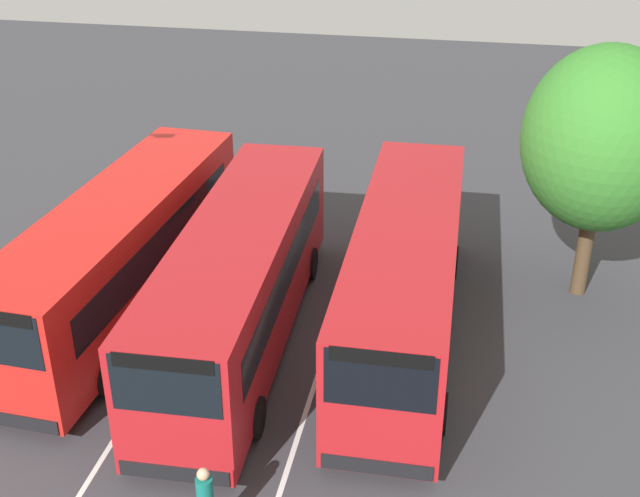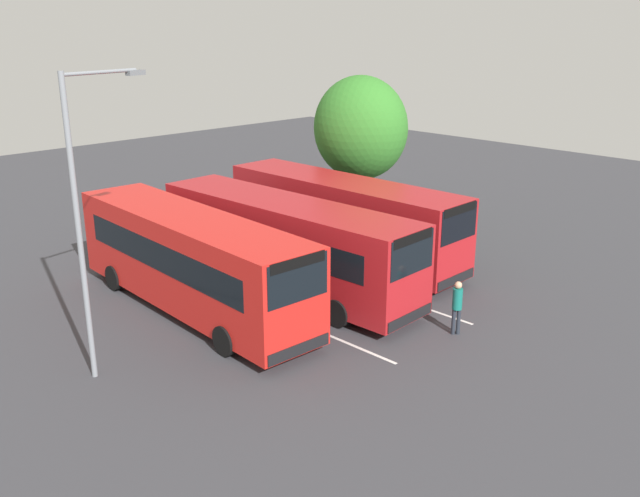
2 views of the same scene
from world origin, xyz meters
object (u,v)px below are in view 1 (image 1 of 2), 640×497
object	(u,v)px
bus_far_left	(121,251)
bus_center_left	(240,280)
bus_center_right	(405,277)
depot_tree	(603,139)

from	to	relation	value
bus_far_left	bus_center_left	xyz separation A→B (m)	(0.85, 3.62, 0.00)
bus_far_left	bus_center_left	size ratio (longest dim) A/B	1.00
bus_center_right	bus_far_left	bearing A→B (deg)	-90.01
bus_center_left	depot_tree	bearing A→B (deg)	114.32
bus_center_right	depot_tree	xyz separation A→B (m)	(-3.47, 4.79, 2.84)
bus_far_left	depot_tree	size ratio (longest dim) A/B	1.59
depot_tree	bus_far_left	bearing A→B (deg)	-73.90
bus_far_left	bus_center_left	distance (m)	3.72
bus_far_left	bus_center_right	xyz separation A→B (m)	(-0.14, 7.72, 0.00)
bus_far_left	depot_tree	world-z (taller)	depot_tree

